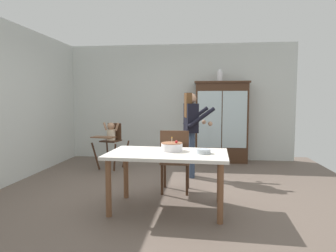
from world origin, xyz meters
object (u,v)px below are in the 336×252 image
(china_cabinet, at_px, (221,122))
(adult_person, at_px, (191,124))
(birthday_cake, at_px, (172,147))
(dining_chair_far_side, at_px, (175,157))
(ceramic_vase, at_px, (220,76))
(high_chair_with_toddler, at_px, (111,137))
(dining_table, at_px, (168,160))
(serving_bowl, at_px, (203,151))

(china_cabinet, distance_m, adult_person, 1.56)
(birthday_cake, bearing_deg, dining_chair_far_side, 90.96)
(ceramic_vase, relative_size, high_chair_with_toddler, 0.28)
(dining_table, relative_size, serving_bowl, 8.55)
(china_cabinet, relative_size, dining_chair_far_side, 1.89)
(china_cabinet, relative_size, dining_table, 1.18)
(dining_table, bearing_deg, high_chair_with_toddler, 123.52)
(china_cabinet, height_order, ceramic_vase, ceramic_vase)
(dining_table, bearing_deg, dining_chair_far_side, 87.15)
(high_chair_with_toddler, relative_size, birthday_cake, 3.39)
(china_cabinet, xyz_separation_m, serving_bowl, (-0.41, -3.13, -0.15))
(china_cabinet, distance_m, birthday_cake, 3.10)
(adult_person, distance_m, serving_bowl, 1.73)
(birthday_cake, bearing_deg, adult_person, 82.96)
(china_cabinet, bearing_deg, ceramic_vase, 175.82)
(serving_bowl, bearing_deg, dining_chair_far_side, 121.22)
(china_cabinet, height_order, high_chair_with_toddler, china_cabinet)
(adult_person, distance_m, birthday_cake, 1.58)
(ceramic_vase, relative_size, dining_table, 0.18)
(ceramic_vase, relative_size, birthday_cake, 0.96)
(adult_person, xyz_separation_m, dining_table, (-0.23, -1.67, -0.32))
(ceramic_vase, xyz_separation_m, dining_table, (-0.81, -3.11, -1.29))
(dining_table, relative_size, birthday_cake, 5.50)
(ceramic_vase, height_order, birthday_cake, ceramic_vase)
(ceramic_vase, distance_m, birthday_cake, 3.29)
(china_cabinet, relative_size, birthday_cake, 6.49)
(high_chair_with_toddler, xyz_separation_m, dining_table, (1.42, -2.14, -0.01))
(dining_table, bearing_deg, birthday_cake, 70.06)
(ceramic_vase, distance_m, serving_bowl, 3.36)
(china_cabinet, xyz_separation_m, adult_person, (-0.62, -1.43, 0.05))
(high_chair_with_toddler, xyz_separation_m, serving_bowl, (1.87, -2.17, 0.11))
(serving_bowl, bearing_deg, adult_person, 97.23)
(high_chair_with_toddler, relative_size, adult_person, 0.62)
(dining_table, xyz_separation_m, dining_chair_far_side, (0.03, 0.66, -0.09))
(adult_person, xyz_separation_m, birthday_cake, (-0.19, -1.56, -0.17))
(high_chair_with_toddler, height_order, birthday_cake, high_chair_with_toddler)
(ceramic_vase, xyz_separation_m, high_chair_with_toddler, (-2.23, -0.97, -1.28))
(china_cabinet, relative_size, adult_person, 1.19)
(serving_bowl, height_order, dining_chair_far_side, dining_chair_far_side)
(china_cabinet, distance_m, dining_table, 3.23)
(dining_table, bearing_deg, ceramic_vase, 75.46)
(dining_table, distance_m, serving_bowl, 0.47)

